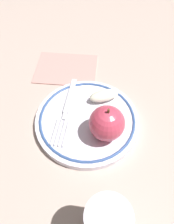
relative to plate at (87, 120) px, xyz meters
name	(u,v)px	position (x,y,z in m)	size (l,w,h in m)	color
ground_plane	(78,122)	(0.02, 0.01, -0.01)	(2.00, 2.00, 0.00)	#B9A195
plate	(87,120)	(0.00, 0.00, 0.00)	(0.22, 0.22, 0.02)	white
apple_red_whole	(107,123)	(-0.05, 0.02, 0.04)	(0.07, 0.07, 0.08)	#CA3D54
apple_slice_front	(104,95)	(-0.02, -0.06, 0.02)	(0.07, 0.03, 0.02)	#EAE8CB
fork	(67,107)	(0.05, -0.01, 0.01)	(0.04, 0.18, 0.00)	silver
napkin_folded	(66,68)	(0.10, -0.15, -0.01)	(0.16, 0.12, 0.01)	tan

